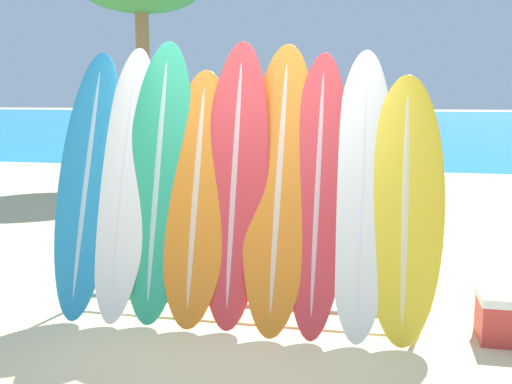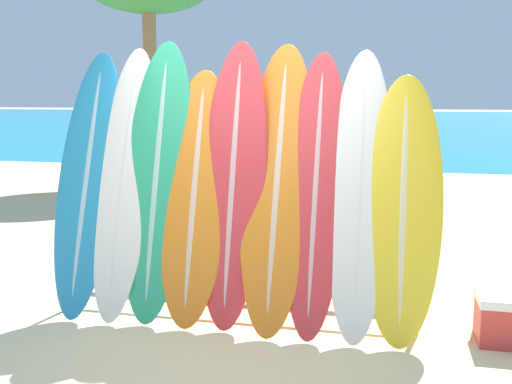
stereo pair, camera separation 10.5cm
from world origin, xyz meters
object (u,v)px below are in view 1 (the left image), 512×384
person_near_water (305,148)px  cooler_box (511,316)px  surfboard_rack (236,261)px  surfboard_slot_7 (362,191)px  person_mid_beach (200,137)px  surfboard_slot_6 (318,190)px  surfboard_slot_4 (235,182)px  surfboard_slot_1 (125,181)px  surfboard_slot_2 (158,179)px  surfboard_slot_8 (405,206)px  surfboard_slot_5 (279,184)px  surfboard_slot_0 (88,182)px  surfboard_slot_3 (197,196)px

person_near_water → cooler_box: (2.28, -5.56, -0.78)m
surfboard_rack → surfboard_slot_7: surfboard_slot_7 is taller
person_mid_beach → cooler_box: size_ratio=3.46×
surfboard_slot_6 → surfboard_slot_7: size_ratio=0.99×
surfboard_slot_6 → cooler_box: size_ratio=4.56×
surfboard_slot_6 → surfboard_slot_4: bearing=-179.4°
surfboard_slot_1 → surfboard_slot_4: size_ratio=0.99×
surfboard_slot_1 → surfboard_slot_6: size_ratio=1.03×
surfboard_slot_2 → surfboard_slot_8: surfboard_slot_2 is taller
surfboard_slot_1 → surfboard_slot_6: bearing=-0.0°
surfboard_slot_7 → person_mid_beach: 9.19m
surfboard_slot_5 → surfboard_slot_6: bearing=-2.9°
surfboard_slot_6 → person_near_water: 5.59m
surfboard_slot_0 → surfboard_slot_5: surfboard_slot_5 is taller
surfboard_rack → person_mid_beach: 8.85m
surfboard_slot_2 → surfboard_slot_6: bearing=0.0°
surfboard_slot_4 → surfboard_slot_8: size_ratio=1.14×
surfboard_slot_3 → person_near_water: size_ratio=1.17×
person_mid_beach → cooler_box: 9.78m
surfboard_slot_4 → surfboard_slot_6: (0.68, 0.01, -0.05)m
surfboard_slot_6 → surfboard_slot_8: size_ratio=1.09×
surfboard_slot_1 → person_near_water: 5.60m
surfboard_rack → surfboard_slot_3: (-0.33, -0.00, 0.54)m
surfboard_slot_1 → surfboard_slot_0: bearing=179.9°
surfboard_slot_6 → person_mid_beach: 9.04m
person_near_water → cooler_box: 6.07m
surfboard_slot_5 → surfboard_slot_6: size_ratio=1.04×
surfboard_slot_4 → surfboard_slot_5: bearing=3.6°
surfboard_slot_1 → surfboard_slot_6: (1.64, -0.00, -0.03)m
surfboard_slot_3 → surfboard_slot_2: bearing=173.5°
surfboard_slot_2 → person_mid_beach: (-2.19, 8.32, -0.25)m
surfboard_slot_5 → surfboard_slot_7: 0.66m
surfboard_slot_0 → cooler_box: (3.48, -0.03, -0.94)m
surfboard_slot_1 → person_mid_beach: (-1.90, 8.32, -0.22)m
surfboard_slot_0 → surfboard_slot_1: surfboard_slot_1 is taller
surfboard_slot_0 → surfboard_slot_8: (2.66, -0.05, -0.11)m
surfboard_slot_5 → person_near_water: (-0.47, 5.52, -0.18)m
surfboard_slot_1 → person_mid_beach: size_ratio=1.35×
surfboard_slot_2 → surfboard_slot_3: bearing=-6.5°
cooler_box → person_mid_beach: bearing=121.1°
surfboard_slot_4 → surfboard_slot_6: bearing=0.6°
surfboard_slot_3 → surfboard_slot_4: (0.32, 0.03, 0.12)m
surfboard_slot_1 → surfboard_slot_5: surfboard_slot_5 is taller
surfboard_slot_6 → cooler_box: 1.76m
surfboard_rack → surfboard_slot_4: surfboard_slot_4 is taller
surfboard_slot_5 → surfboard_slot_6: 0.32m
surfboard_slot_7 → cooler_box: surfboard_slot_7 is taller
surfboard_slot_0 → surfboard_slot_1: size_ratio=0.98×
surfboard_slot_0 → surfboard_slot_6: bearing=-0.0°
surfboard_slot_7 → surfboard_slot_2: bearing=180.0°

